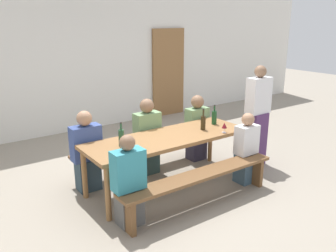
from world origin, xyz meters
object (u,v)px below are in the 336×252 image
Objects in this scene: seated_guest_near_1 at (246,150)px; seated_guest_far_0 at (87,153)px; wooden_door at (168,73)px; seated_guest_far_2 at (197,129)px; bench_near at (200,180)px; wine_glass_0 at (224,126)px; wine_glass_1 at (125,141)px; wine_bottle_0 at (203,122)px; standing_host at (257,118)px; wine_bottle_2 at (121,137)px; seated_guest_near_0 at (129,184)px; seated_guest_far_1 at (147,138)px; tasting_table at (168,141)px; bench_far at (142,148)px; wine_bottle_1 at (214,117)px.

seated_guest_far_0 reaches higher than seated_guest_near_1.
wooden_door is 3.06m from seated_guest_far_2.
bench_near is 15.43× the size of wine_glass_0.
wooden_door is at bearing 59.47° from bench_near.
bench_near is at bearing -37.30° from wine_glass_1.
wine_bottle_0 is 1.05m from standing_host.
standing_host is (1.04, -0.12, -0.08)m from wine_bottle_0.
wine_glass_1 is (-0.04, -0.16, -0.00)m from wine_bottle_2.
seated_guest_near_0 is 0.93× the size of seated_guest_far_1.
wine_bottle_0 is at bearing -4.24° from tasting_table.
tasting_table is at bearing -5.80° from standing_host.
wooden_door is at bearing -19.48° from seated_guest_near_1.
wooden_door reaches higher than wine_bottle_0.
wooden_door is at bearing 46.62° from wine_bottle_2.
wine_bottle_2 is (-0.71, -0.68, 0.50)m from bench_far.
wine_glass_1 is at bearing -131.83° from bench_far.
wine_bottle_0 is at bearing 47.72° from bench_near.
wine_bottle_0 is (0.60, 0.66, 0.50)m from bench_near.
tasting_table is at bearing -60.76° from seated_guest_far_2.
wine_bottle_0 is at bearing -33.14° from seated_guest_far_2.
bench_far is 15.43× the size of wine_glass_0.
tasting_table is 0.77m from bench_near.
wine_glass_1 is at bearing -172.97° from wine_bottle_1.
bench_far is 1.09m from wine_bottle_0.
wooden_door is 4.45m from wine_bottle_2.
wooden_door is 1.29× the size of standing_host.
bench_far is 7.57× the size of wine_bottle_1.
wooden_door reaches higher than seated_guest_near_1.
seated_guest_far_1 is at bearing 134.54° from wine_bottle_0.
seated_guest_near_1 is 2.26m from seated_guest_far_0.
tasting_table is 1.47× the size of standing_host.
seated_guest_near_1 is (0.39, -0.51, -0.36)m from wine_bottle_0.
wine_bottle_0 is 0.90m from seated_guest_far_1.
wine_bottle_2 is at bearing 166.18° from wine_glass_0.
wine_bottle_2 reaches higher than bench_near.
wine_bottle_0 is 2.11× the size of wine_glass_0.
bench_far is at bearing 145.77° from wine_bottle_1.
standing_host reaches higher than bench_far.
wine_bottle_1 is 0.59m from seated_guest_far_2.
standing_host is at bearing -28.01° from bench_far.
seated_guest_far_0 is at bearing 152.82° from wine_glass_0.
wine_bottle_1 is 1.90× the size of wine_glass_1.
wooden_door is at bearing -40.76° from seated_guest_near_0.
seated_guest_near_0 is 1.11m from seated_guest_far_0.
wooden_door is 1.88× the size of seated_guest_far_2.
bench_near is 1.00× the size of bench_far.
wooden_door is 3.93m from wine_glass_0.
seated_guest_far_1 is 0.99m from seated_guest_far_2.
seated_guest_near_0 reaches higher than wine_bottle_2.
standing_host is (1.64, -0.17, 0.11)m from tasting_table.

